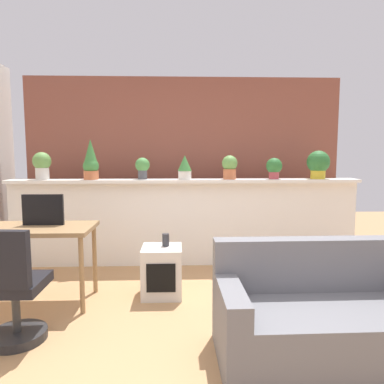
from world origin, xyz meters
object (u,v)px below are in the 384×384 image
at_px(potted_plant_3, 184,167).
at_px(tv_monitor, 43,210).
at_px(potted_plant_0, 42,164).
at_px(couch, 327,318).
at_px(potted_plant_1, 91,161).
at_px(side_cube_shelf, 162,271).
at_px(potted_plant_6, 318,164).
at_px(office_chair, 11,295).
at_px(potted_plant_5, 274,167).
at_px(vase_on_shelf, 166,240).
at_px(potted_plant_2, 142,167).
at_px(desk, 35,235).
at_px(potted_plant_4, 230,167).

height_order(potted_plant_3, tv_monitor, potted_plant_3).
height_order(potted_plant_0, couch, potted_plant_0).
bearing_deg(potted_plant_1, side_cube_shelf, -47.21).
xyz_separation_m(potted_plant_6, office_chair, (-3.05, -1.92, -0.92)).
relative_size(potted_plant_0, potted_plant_5, 1.27).
bearing_deg(vase_on_shelf, potted_plant_2, 108.23).
xyz_separation_m(potted_plant_2, desk, (-0.91, -1.18, -0.60)).
distance_m(potted_plant_3, potted_plant_4, 0.57).
relative_size(potted_plant_2, tv_monitor, 0.70).
bearing_deg(desk, potted_plant_4, 29.27).
xyz_separation_m(potted_plant_1, couch, (2.14, -2.15, -1.06)).
bearing_deg(potted_plant_2, tv_monitor, -127.92).
bearing_deg(side_cube_shelf, potted_plant_2, 105.35).
bearing_deg(potted_plant_2, potted_plant_6, -0.56).
relative_size(potted_plant_0, couch, 0.22).
bearing_deg(vase_on_shelf, potted_plant_5, 34.98).
xyz_separation_m(potted_plant_0, potted_plant_2, (1.25, 0.01, -0.03)).
xyz_separation_m(potted_plant_5, tv_monitor, (-2.53, -1.06, -0.36)).
xyz_separation_m(potted_plant_4, couch, (0.40, -2.15, -0.99)).
bearing_deg(office_chair, potted_plant_2, 67.58).
distance_m(potted_plant_5, vase_on_shelf, 1.79).
xyz_separation_m(potted_plant_3, tv_monitor, (-1.39, -1.04, -0.37)).
xyz_separation_m(potted_plant_2, potted_plant_5, (1.67, -0.04, -0.01)).
distance_m(potted_plant_4, tv_monitor, 2.25).
height_order(potted_plant_5, couch, potted_plant_5).
bearing_deg(desk, vase_on_shelf, 8.85).
height_order(potted_plant_1, office_chair, potted_plant_1).
distance_m(desk, tv_monitor, 0.25).
bearing_deg(potted_plant_0, desk, -73.86).
distance_m(potted_plant_3, tv_monitor, 1.77).
height_order(potted_plant_2, potted_plant_4, potted_plant_4).
relative_size(potted_plant_0, office_chair, 0.38).
distance_m(potted_plant_3, potted_plant_6, 1.72).
xyz_separation_m(potted_plant_1, potted_plant_3, (1.17, -0.02, -0.07)).
bearing_deg(potted_plant_4, tv_monitor, -151.77).
bearing_deg(vase_on_shelf, potted_plant_1, 135.56).
xyz_separation_m(potted_plant_6, vase_on_shelf, (-1.93, -0.96, -0.75)).
bearing_deg(potted_plant_0, side_cube_shelf, -33.75).
relative_size(potted_plant_1, couch, 0.32).
relative_size(potted_plant_1, side_cube_shelf, 1.01).
xyz_separation_m(potted_plant_0, vase_on_shelf, (1.58, -0.97, -0.74)).
bearing_deg(potted_plant_4, potted_plant_2, 177.64).
bearing_deg(potted_plant_1, potted_plant_4, -0.16).
height_order(potted_plant_3, potted_plant_6, potted_plant_6).
height_order(desk, vase_on_shelf, desk).
height_order(potted_plant_0, desk, potted_plant_0).
distance_m(potted_plant_4, potted_plant_5, 0.57).
bearing_deg(desk, potted_plant_5, 23.72).
bearing_deg(potted_plant_4, potted_plant_1, 179.84).
height_order(potted_plant_6, side_cube_shelf, potted_plant_6).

